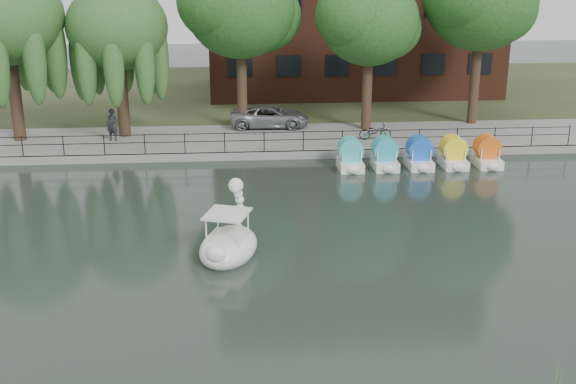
{
  "coord_description": "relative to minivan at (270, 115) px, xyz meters",
  "views": [
    {
      "loc": [
        -1.54,
        -22.2,
        10.24
      ],
      "look_at": [
        0.5,
        4.0,
        1.3
      ],
      "focal_mm": 45.0,
      "sensor_mm": 36.0,
      "label": 1
    }
  ],
  "objects": [
    {
      "name": "kerb",
      "position": [
        -0.56,
        -5.31,
        -0.92
      ],
      "size": [
        40.0,
        0.25,
        0.4
      ],
      "primitive_type": "cube",
      "color": "gray",
      "rests_on": "ground_plane"
    },
    {
      "name": "broadleaf_far",
      "position": [
        11.94,
        0.14,
        6.28
      ],
      "size": [
        6.3,
        6.3,
        9.71
      ],
      "color": "#473323",
      "rests_on": "promenade"
    },
    {
      "name": "bicycle",
      "position": [
        5.5,
        -3.35,
        -0.22
      ],
      "size": [
        0.69,
        1.75,
        1.0
      ],
      "primitive_type": "imported",
      "rotation": [
        0.0,
        0.0,
        1.52
      ],
      "color": "gray",
      "rests_on": "promenade"
    },
    {
      "name": "promenade",
      "position": [
        -0.56,
        -2.36,
        -0.92
      ],
      "size": [
        40.0,
        6.0,
        0.4
      ],
      "primitive_type": "cube",
      "color": "gray",
      "rests_on": "ground_plane"
    },
    {
      "name": "swan_boat",
      "position": [
        -2.35,
        -17.26,
        -0.56
      ],
      "size": [
        2.72,
        3.44,
        2.55
      ],
      "rotation": [
        0.0,
        0.0,
        -0.31
      ],
      "color": "white",
      "rests_on": "ground_plane"
    },
    {
      "name": "minivan",
      "position": [
        0.0,
        0.0,
        0.0
      ],
      "size": [
        2.63,
        5.3,
        1.44
      ],
      "primitive_type": "imported",
      "rotation": [
        0.0,
        0.0,
        1.52
      ],
      "color": "gray",
      "rests_on": "promenade"
    },
    {
      "name": "pedestrian",
      "position": [
        -8.53,
        -2.45,
        0.27
      ],
      "size": [
        0.83,
        0.68,
        1.98
      ],
      "primitive_type": "imported",
      "rotation": [
        0.0,
        0.0,
        5.96
      ],
      "color": "black",
      "rests_on": "promenade"
    },
    {
      "name": "railing",
      "position": [
        -0.56,
        -5.11,
        0.02
      ],
      "size": [
        32.0,
        0.05,
        1.0
      ],
      "color": "black",
      "rests_on": "promenade"
    },
    {
      "name": "land_strip",
      "position": [
        -0.56,
        11.64,
        -0.94
      ],
      "size": [
        60.0,
        22.0,
        0.36
      ],
      "primitive_type": "cube",
      "color": "#47512D",
      "rests_on": "ground_plane"
    },
    {
      "name": "pedal_boat_row",
      "position": [
        6.92,
        -7.28,
        -0.51
      ],
      "size": [
        7.95,
        1.7,
        1.4
      ],
      "color": "white",
      "rests_on": "ground_plane"
    },
    {
      "name": "willow_mid",
      "position": [
        -8.06,
        -1.36,
        5.13
      ],
      "size": [
        5.32,
        5.32,
        8.15
      ],
      "color": "#473323",
      "rests_on": "promenade"
    },
    {
      "name": "ground_plane",
      "position": [
        -0.56,
        -18.36,
        -1.12
      ],
      "size": [
        120.0,
        120.0,
        0.0
      ],
      "primitive_type": "plane",
      "color": "#35453C"
    },
    {
      "name": "broadleaf_right",
      "position": [
        5.44,
        -0.86,
        5.26
      ],
      "size": [
        5.4,
        5.4,
        8.32
      ],
      "color": "#473323",
      "rests_on": "promenade"
    },
    {
      "name": "broadleaf_center",
      "position": [
        -1.56,
        -0.36,
        5.94
      ],
      "size": [
        6.0,
        6.0,
        9.25
      ],
      "color": "#473323",
      "rests_on": "promenade"
    },
    {
      "name": "willow_left",
      "position": [
        -13.56,
        -1.86,
        5.75
      ],
      "size": [
        5.88,
        5.88,
        9.01
      ],
      "color": "#473323",
      "rests_on": "promenade"
    }
  ]
}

